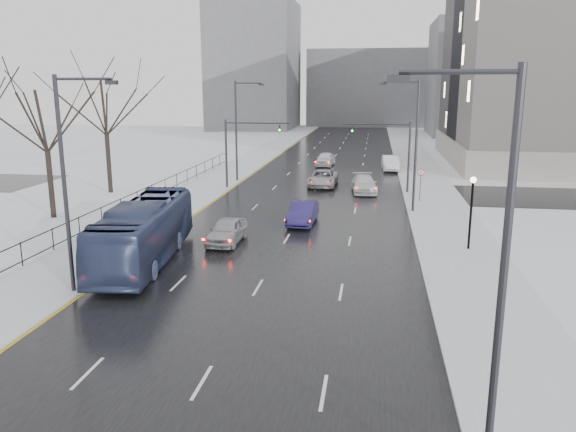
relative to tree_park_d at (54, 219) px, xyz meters
The scene contains 26 objects.
road 31.51m from the tree_park_d, 55.60° to the left, with size 16.00×150.00×0.04m, color black.
cross_road 22.65m from the tree_park_d, 38.19° to the left, with size 130.00×10.00×0.04m, color black.
sidewalk_left 27.01m from the tree_park_d, 74.32° to the left, with size 5.00×150.00×0.16m, color silver.
sidewalk_right 38.43m from the tree_park_d, 42.57° to the left, with size 5.00×150.00×0.16m, color silver.
park_strip 26.09m from the tree_park_d, 94.84° to the left, with size 14.00×150.00×0.12m, color white.
tree_park_d is the anchor object (origin of this frame).
tree_park_e 10.01m from the tree_park_d, 92.29° to the left, with size 9.45×9.45×13.50m, color black, non-canonical shape.
iron_fence 6.31m from the tree_park_d, 39.81° to the right, with size 0.06×70.00×1.30m.
streetlight_r_near 35.80m from the tree_park_d, 42.75° to the right, with size 2.95×0.25×10.00m.
streetlight_r_mid 27.24m from the tree_park_d, 13.01° to the left, with size 2.95×0.25×10.00m.
streetlight_l_near 17.90m from the tree_park_d, 55.47° to the right, with size 2.95×0.25×10.00m.
streetlight_l_far 21.17m from the tree_park_d, 61.85° to the left, with size 2.95×0.25×10.00m.
lamppost_r_mid 29.23m from the tree_park_d, ahead, with size 0.36×0.36×4.28m.
mast_signal_right 29.05m from the tree_park_d, 29.12° to the left, with size 6.10×0.33×6.50m.
mast_signal_left 17.96m from the tree_park_d, 53.20° to the left, with size 6.10×0.33×6.50m.
no_uturn_sign 28.88m from the tree_park_d, 20.32° to the left, with size 0.60×0.06×2.70m.
bldg_far_right 93.70m from the tree_park_d, 60.51° to the left, with size 24.00×20.00×22.00m, color slate.
bldg_far_left 92.17m from the tree_park_d, 92.64° to the left, with size 18.00×22.00×28.00m, color slate.
bldg_far_center 108.59m from the tree_park_d, 78.38° to the left, with size 30.00×18.00×18.00m, color slate.
bus 14.04m from the tree_park_d, 39.17° to the right, with size 2.82×12.03×3.35m, color #38436D.
sedan_center_near 15.01m from the tree_park_d, 17.47° to the right, with size 1.80×4.48×1.53m, color #A7A8AC.
sedan_right_near 18.35m from the tree_park_d, ahead, with size 1.67×4.78×1.57m, color navy.
sedan_right_cross 24.67m from the tree_park_d, 42.07° to the left, with size 2.55×5.54×1.54m, color #AAAAAE.
sedan_right_far 26.31m from the tree_park_d, 32.00° to the left, with size 2.14×5.27×1.53m, color silver.
sedan_center_far 35.40m from the tree_park_d, 60.77° to the left, with size 1.94×4.82×1.64m, color silver.
sedan_right_distant 37.70m from the tree_park_d, 48.44° to the left, with size 1.79×5.13×1.69m, color white.
Camera 1 is at (5.32, -3.02, 9.49)m, focal length 35.00 mm.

